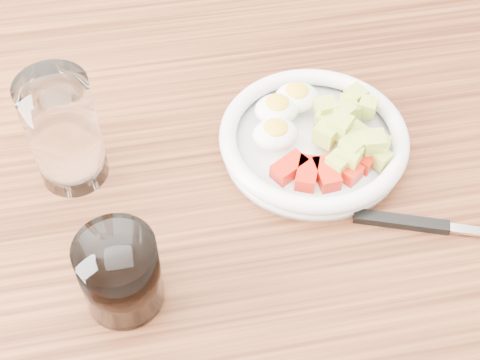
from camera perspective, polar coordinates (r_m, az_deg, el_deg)
name	(u,v)px	position (r m, az deg, el deg)	size (l,w,h in m)	color
dining_table	(249,250)	(0.84, 0.80, -6.00)	(1.50, 0.90, 0.77)	brown
bowl	(314,137)	(0.79, 6.31, 3.67)	(0.22, 0.22, 0.06)	white
fork	(428,225)	(0.76, 15.77, -3.73)	(0.21, 0.09, 0.01)	black
water_glass	(64,131)	(0.75, -14.82, 4.03)	(0.08, 0.08, 0.14)	white
coffee_glass	(120,274)	(0.66, -10.18, -7.86)	(0.08, 0.08, 0.09)	white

